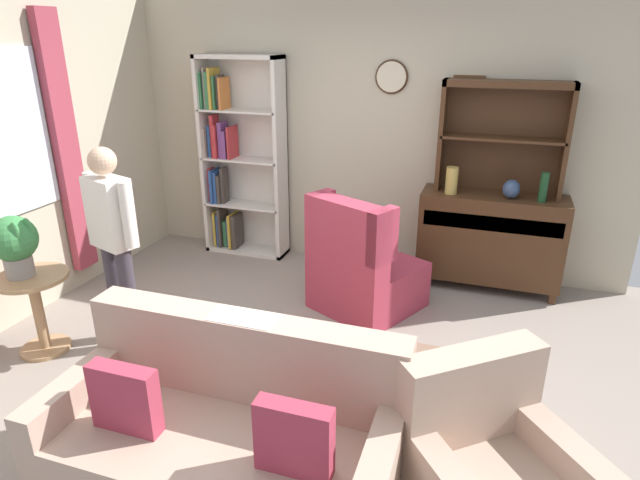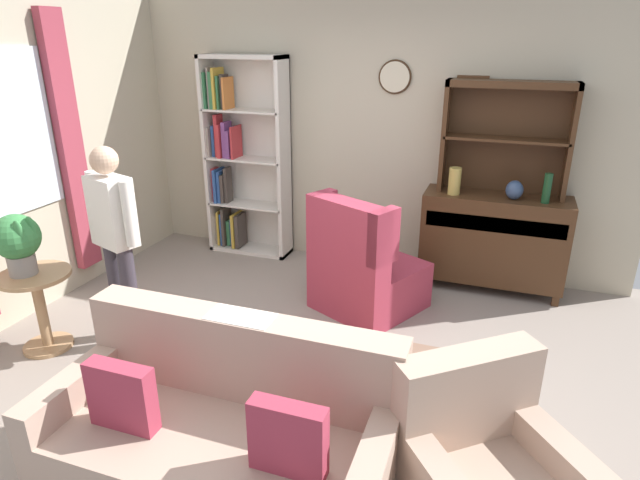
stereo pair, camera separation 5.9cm
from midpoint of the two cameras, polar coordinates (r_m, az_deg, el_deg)
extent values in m
cube|color=gray|center=(4.02, -1.94, -13.66)|extent=(5.40, 4.60, 0.02)
cube|color=#BCB299|center=(5.41, 6.38, 11.64)|extent=(5.00, 0.06, 2.80)
cylinder|color=beige|center=(5.27, 8.37, 16.91)|extent=(0.28, 0.03, 0.28)
torus|color=#382314|center=(5.27, 8.37, 16.91)|extent=(0.31, 0.02, 0.31)
cube|color=#4C2D19|center=(5.18, 16.25, 14.59)|extent=(0.28, 0.03, 0.36)
cube|color=silver|center=(4.92, -30.33, 9.74)|extent=(0.02, 0.90, 1.30)
cube|color=#9E3847|center=(5.31, -24.91, 9.09)|extent=(0.08, 0.24, 2.30)
cube|color=#846651|center=(3.73, -0.73, -16.57)|extent=(2.88, 1.84, 0.01)
cube|color=silver|center=(5.96, -11.28, 8.83)|extent=(0.04, 0.30, 2.10)
cube|color=silver|center=(5.57, -3.56, 8.35)|extent=(0.04, 0.30, 2.10)
cube|color=silver|center=(5.62, -8.07, 18.91)|extent=(0.90, 0.30, 0.04)
cube|color=silver|center=(6.06, -7.08, -0.92)|extent=(0.90, 0.30, 0.04)
cube|color=silver|center=(5.88, -6.91, 8.92)|extent=(0.90, 0.01, 2.10)
cube|color=silver|center=(5.88, -7.31, 3.82)|extent=(0.86, 0.30, 0.02)
cube|color=gray|center=(6.15, -10.53, 1.19)|extent=(0.03, 0.11, 0.34)
cube|color=gold|center=(6.13, -10.25, 1.40)|extent=(0.03, 0.17, 0.39)
cube|color=#284C8C|center=(6.11, -9.96, 1.26)|extent=(0.02, 0.16, 0.37)
cube|color=#3F3833|center=(6.09, -9.71, 1.52)|extent=(0.03, 0.19, 0.43)
cube|color=#337247|center=(6.09, -9.30, 0.83)|extent=(0.04, 0.12, 0.29)
cube|color=#284C8C|center=(6.07, -8.97, 0.90)|extent=(0.04, 0.11, 0.31)
cube|color=gold|center=(6.04, -8.61, 1.15)|extent=(0.03, 0.24, 0.38)
cube|color=#3F3833|center=(6.02, -8.23, 1.07)|extent=(0.04, 0.21, 0.38)
cube|color=silver|center=(5.75, -7.55, 8.62)|extent=(0.86, 0.30, 0.02)
cube|color=#B22D33|center=(6.00, -10.85, 5.89)|extent=(0.04, 0.12, 0.37)
cube|color=#284C8C|center=(5.98, -10.49, 5.83)|extent=(0.03, 0.23, 0.37)
cube|color=#284C8C|center=(5.96, -10.17, 5.72)|extent=(0.03, 0.18, 0.35)
cube|color=#3F3833|center=(5.95, -9.84, 5.53)|extent=(0.03, 0.18, 0.31)
cube|color=#3F3833|center=(5.92, -9.55, 5.86)|extent=(0.03, 0.13, 0.39)
cube|color=silver|center=(5.67, -7.80, 13.60)|extent=(0.86, 0.30, 0.02)
cube|color=gray|center=(5.89, -11.21, 10.32)|extent=(0.03, 0.20, 0.31)
cube|color=#284C8C|center=(5.87, -10.87, 10.41)|extent=(0.03, 0.12, 0.33)
cube|color=#B22D33|center=(5.84, -10.51, 10.95)|extent=(0.04, 0.14, 0.44)
cube|color=#B22D33|center=(5.83, -10.10, 10.47)|extent=(0.04, 0.22, 0.35)
cube|color=#723F7F|center=(5.80, -9.66, 10.58)|extent=(0.04, 0.16, 0.37)
cube|color=#723F7F|center=(5.78, -9.20, 10.15)|extent=(0.04, 0.19, 0.29)
cube|color=#284C8C|center=(5.76, -8.90, 10.34)|extent=(0.02, 0.11, 0.33)
cube|color=#B22D33|center=(5.75, -8.68, 10.36)|extent=(0.02, 0.23, 0.34)
cube|color=#337247|center=(5.82, -11.60, 15.46)|extent=(0.03, 0.19, 0.36)
cube|color=gray|center=(5.80, -11.31, 15.70)|extent=(0.02, 0.14, 0.41)
cube|color=#337247|center=(5.78, -10.94, 15.51)|extent=(0.04, 0.18, 0.37)
cube|color=gold|center=(5.76, -10.56, 15.71)|extent=(0.03, 0.23, 0.41)
cube|color=#337247|center=(5.75, -10.25, 15.32)|extent=(0.02, 0.18, 0.33)
cube|color=#3F3833|center=(5.73, -9.91, 15.40)|extent=(0.04, 0.12, 0.34)
cube|color=#CC7233|center=(5.71, -9.54, 15.27)|extent=(0.02, 0.22, 0.32)
cube|color=#422816|center=(5.23, 18.35, 0.21)|extent=(1.30, 0.45, 0.82)
cube|color=#422816|center=(5.28, 11.20, -4.29)|extent=(0.06, 0.06, 0.10)
cube|color=#422816|center=(5.28, 24.20, -5.90)|extent=(0.06, 0.06, 0.10)
cube|color=#422816|center=(5.60, 11.78, -2.82)|extent=(0.06, 0.06, 0.10)
cube|color=#422816|center=(5.60, 24.02, -4.34)|extent=(0.06, 0.06, 0.10)
cube|color=#352012|center=(4.96, 18.51, 1.56)|extent=(1.20, 0.01, 0.14)
cube|color=#422816|center=(5.10, 13.57, 10.84)|extent=(0.04, 0.26, 1.00)
cube|color=#422816|center=(5.10, 25.59, 9.36)|extent=(0.04, 0.26, 1.00)
cube|color=#422816|center=(5.01, 20.27, 15.41)|extent=(1.10, 0.26, 0.06)
cube|color=#422816|center=(5.07, 19.59, 10.16)|extent=(1.06, 0.26, 0.02)
cube|color=#422816|center=(5.20, 19.62, 10.39)|extent=(1.10, 0.01, 1.00)
cylinder|color=tan|center=(5.01, 14.56, 6.14)|extent=(0.11, 0.11, 0.25)
ellipsoid|color=#33476B|center=(5.02, 20.45, 5.05)|extent=(0.15, 0.15, 0.17)
cylinder|color=#194223|center=(5.00, 23.48, 5.11)|extent=(0.07, 0.07, 0.26)
cube|color=tan|center=(3.04, -10.23, -22.41)|extent=(1.81, 0.87, 0.42)
cube|color=tan|center=(2.98, -7.73, -12.16)|extent=(1.80, 0.22, 0.48)
cube|color=tan|center=(3.40, -23.23, -16.70)|extent=(0.15, 0.85, 0.60)
cube|color=#A33347|center=(2.93, -19.93, -15.48)|extent=(0.36, 0.10, 0.36)
cube|color=#A33347|center=(2.55, -2.74, -20.48)|extent=(0.36, 0.10, 0.36)
cube|color=white|center=(2.86, -7.97, -8.11)|extent=(0.36, 0.18, 0.00)
cube|color=tan|center=(2.81, 15.98, -15.69)|extent=(0.70, 0.61, 0.48)
cube|color=#A33347|center=(4.75, 5.69, -4.84)|extent=(1.05, 1.06, 0.42)
cube|color=#A33347|center=(4.34, 3.36, 0.17)|extent=(0.79, 0.52, 0.63)
cube|color=#A33347|center=(4.13, 7.24, 0.31)|extent=(0.21, 0.30, 0.44)
cube|color=#A33347|center=(4.55, 0.58, 2.51)|extent=(0.21, 0.30, 0.44)
cylinder|color=#A87F56|center=(4.48, -28.01, -3.37)|extent=(0.52, 0.52, 0.03)
cylinder|color=#A87F56|center=(4.60, -27.34, -6.96)|extent=(0.08, 0.08, 0.60)
cylinder|color=#A87F56|center=(4.73, -26.75, -10.03)|extent=(0.36, 0.36, 0.03)
cylinder|color=gray|center=(4.47, -28.97, -2.28)|extent=(0.20, 0.20, 0.16)
sphere|color=#387F42|center=(4.40, -29.46, 0.30)|extent=(0.33, 0.33, 0.33)
ellipsoid|color=#387F42|center=(4.27, -29.23, 0.36)|extent=(0.10, 0.06, 0.23)
ellipsoid|color=#387F42|center=(4.33, -28.22, 0.77)|extent=(0.10, 0.06, 0.23)
cylinder|color=#38333D|center=(4.48, -20.54, -5.05)|extent=(0.15, 0.15, 0.82)
cylinder|color=#38333D|center=(4.34, -19.27, -5.76)|extent=(0.15, 0.15, 0.82)
cube|color=silver|center=(4.17, -21.06, 2.88)|extent=(0.39, 0.30, 0.52)
sphere|color=tan|center=(4.07, -21.76, 7.95)|extent=(0.25, 0.25, 0.20)
cylinder|color=silver|center=(4.34, -22.61, 3.74)|extent=(0.10, 0.10, 0.48)
cylinder|color=silver|center=(3.98, -19.45, 2.65)|extent=(0.10, 0.10, 0.48)
cube|color=#422816|center=(3.46, -3.71, -11.92)|extent=(0.80, 0.50, 0.03)
cube|color=#422816|center=(3.56, -10.76, -15.29)|extent=(0.05, 0.05, 0.39)
cube|color=#422816|center=(3.31, 1.00, -18.15)|extent=(0.05, 0.05, 0.39)
cube|color=#422816|center=(3.87, -7.46, -11.75)|extent=(0.05, 0.05, 0.39)
cube|color=#422816|center=(3.64, 3.31, -13.98)|extent=(0.05, 0.05, 0.39)
cube|color=gold|center=(3.56, -4.98, -10.31)|extent=(0.17, 0.12, 0.03)
cube|color=gold|center=(3.54, -5.33, -9.96)|extent=(0.17, 0.11, 0.03)
cube|color=#CC7233|center=(3.53, -5.19, -9.54)|extent=(0.20, 0.15, 0.03)
cube|color=gray|center=(3.51, -5.17, -9.32)|extent=(0.21, 0.14, 0.02)
camera|label=1|loc=(0.03, -89.54, 0.18)|focal=29.85mm
camera|label=2|loc=(0.03, 90.46, -0.18)|focal=29.85mm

